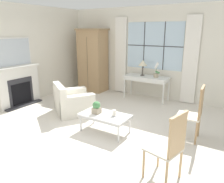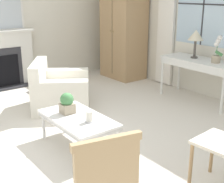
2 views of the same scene
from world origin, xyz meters
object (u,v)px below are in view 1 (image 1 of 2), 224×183
object	(u,v)px
table_lamp	(143,63)
potted_plant_small	(96,107)
fireplace	(18,83)
console_table	(146,79)
armchair_upholstered	(73,103)
potted_orchid	(156,72)
side_chair_wooden	(195,110)
pillar_candle	(114,113)
armoire	(93,60)
accent_chair_wooden	(170,144)
coffee_table	(105,116)

from	to	relation	value
table_lamp	potted_plant_small	world-z (taller)	table_lamp
table_lamp	fireplace	bearing A→B (deg)	-137.56
console_table	table_lamp	xyz separation A→B (m)	(-0.16, 0.03, 0.46)
fireplace	armchair_upholstered	bearing A→B (deg)	11.66
potted_orchid	side_chair_wooden	world-z (taller)	potted_orchid
potted_plant_small	pillar_candle	world-z (taller)	potted_plant_small
potted_plant_small	potted_orchid	bearing A→B (deg)	83.36
console_table	table_lamp	size ratio (longest dim) A/B	2.79
armchair_upholstered	potted_orchid	bearing A→B (deg)	55.26
table_lamp	armchair_upholstered	distance (m)	2.48
console_table	potted_plant_small	bearing A→B (deg)	-90.07
fireplace	pillar_candle	xyz separation A→B (m)	(3.25, -0.10, -0.19)
pillar_candle	fireplace	bearing A→B (deg)	178.26
side_chair_wooden	potted_plant_small	bearing A→B (deg)	-160.19
armoire	table_lamp	bearing A→B (deg)	1.46
table_lamp	armchair_upholstered	world-z (taller)	table_lamp
accent_chair_wooden	coffee_table	distance (m)	1.86
potted_plant_small	table_lamp	bearing A→B (deg)	93.31
coffee_table	armchair_upholstered	bearing A→B (deg)	160.17
armchair_upholstered	side_chair_wooden	xyz separation A→B (m)	(3.00, 0.15, 0.34)
accent_chair_wooden	side_chair_wooden	bearing A→B (deg)	89.54
potted_orchid	accent_chair_wooden	bearing A→B (deg)	-65.75
armoire	table_lamp	xyz separation A→B (m)	(1.88, 0.05, 0.03)
table_lamp	potted_plant_small	distance (m)	2.70
armchair_upholstered	coffee_table	bearing A→B (deg)	-19.83
armoire	potted_orchid	world-z (taller)	armoire
table_lamp	pillar_candle	distance (m)	2.71
side_chair_wooden	accent_chair_wooden	distance (m)	1.47
console_table	table_lamp	distance (m)	0.49
accent_chair_wooden	coffee_table	world-z (taller)	accent_chair_wooden
console_table	side_chair_wooden	bearing A→B (deg)	-46.33
fireplace	armoire	world-z (taller)	armoire
fireplace	console_table	size ratio (longest dim) A/B	1.41
side_chair_wooden	accent_chair_wooden	size ratio (longest dim) A/B	1.04
accent_chair_wooden	table_lamp	bearing A→B (deg)	120.11
coffee_table	table_lamp	bearing A→B (deg)	97.54
accent_chair_wooden	coffee_table	size ratio (longest dim) A/B	1.01
accent_chair_wooden	pillar_candle	bearing A→B (deg)	148.94
armoire	accent_chair_wooden	world-z (taller)	armoire
armoire	armchair_upholstered	world-z (taller)	armoire
fireplace	armoire	xyz separation A→B (m)	(0.82, 2.42, 0.43)
console_table	table_lamp	world-z (taller)	table_lamp
pillar_candle	coffee_table	bearing A→B (deg)	-171.19
table_lamp	side_chair_wooden	size ratio (longest dim) A/B	0.45
accent_chair_wooden	potted_plant_small	bearing A→B (deg)	156.43
fireplace	pillar_candle	bearing A→B (deg)	-1.74
console_table	potted_plant_small	distance (m)	2.60
potted_plant_small	console_table	bearing A→B (deg)	89.93
console_table	armchair_upholstered	xyz separation A→B (m)	(-1.15, -2.09, -0.38)
armchair_upholstered	pillar_candle	xyz separation A→B (m)	(1.55, -0.45, 0.18)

